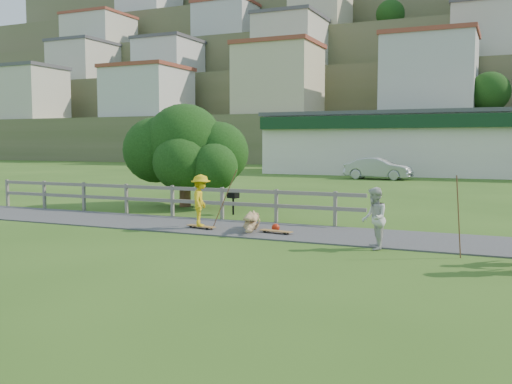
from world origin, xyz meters
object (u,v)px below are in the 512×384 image
Objects in this scene: skater_rider at (201,204)px; tree at (185,164)px; bbq at (233,204)px; car_silver at (378,169)px; skater_fallen at (252,221)px; spectator_a at (374,218)px.

tree is (-3.69, 5.21, 0.95)m from skater_rider.
skater_rider is 1.95× the size of bbq.
car_silver reaches higher than bbq.
car_silver is (-0.05, 25.66, -0.01)m from skater_rider.
skater_rider is 25.66m from car_silver.
skater_fallen is 1.19× the size of spectator_a.
tree is at bearing -141.02° from spectator_a.
tree is at bearing 13.47° from skater_rider.
tree is at bearing 174.30° from car_silver.
skater_rider reaches higher than skater_fallen.
tree is at bearing 119.94° from skater_fallen.
skater_rider is at bearing -54.72° from tree.
spectator_a is 27.28m from car_silver.
skater_fallen is (1.63, 0.15, -0.45)m from skater_rider.
bbq is at bearing -11.12° from skater_rider.
skater_fallen is 0.36× the size of tree.
skater_fallen is 4.05m from spectator_a.
spectator_a reaches higher than bbq.
car_silver is 0.91× the size of tree.
spectator_a is at bearing -23.21° from bbq.
skater_fallen is at bearing -42.22° from bbq.
spectator_a is at bearing -122.74° from skater_rider.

